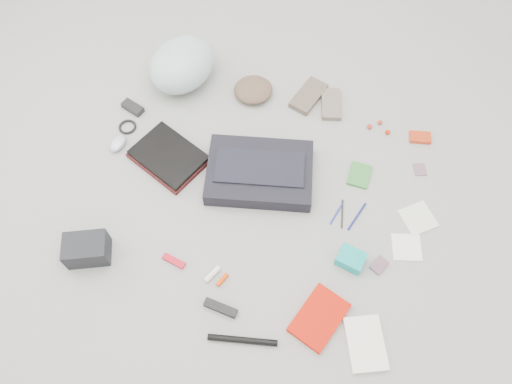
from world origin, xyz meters
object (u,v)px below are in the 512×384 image
(messenger_bag, at_px, (260,173))
(laptop, at_px, (168,155))
(bike_helmet, at_px, (182,64))
(book_red, at_px, (319,318))
(accordion_wallet, at_px, (351,259))
(camera_bag, at_px, (87,249))

(messenger_bag, bearing_deg, laptop, 171.39)
(laptop, bearing_deg, bike_helmet, 125.53)
(messenger_bag, xyz_separation_m, laptop, (-0.43, -0.04, -0.01))
(messenger_bag, height_order, laptop, messenger_bag)
(laptop, height_order, book_red, laptop)
(messenger_bag, bearing_deg, bike_helmet, 127.90)
(messenger_bag, bearing_deg, accordion_wallet, -42.90)
(bike_helmet, xyz_separation_m, camera_bag, (0.00, -1.01, -0.05))
(messenger_bag, xyz_separation_m, book_red, (0.43, -0.53, -0.03))
(laptop, height_order, camera_bag, camera_bag)
(laptop, distance_m, accordion_wallet, 0.94)
(book_red, height_order, accordion_wallet, accordion_wallet)
(messenger_bag, distance_m, accordion_wallet, 0.55)
(messenger_bag, distance_m, bike_helmet, 0.70)
(bike_helmet, bearing_deg, book_red, -29.53)
(messenger_bag, height_order, accordion_wallet, messenger_bag)
(camera_bag, height_order, book_red, camera_bag)
(accordion_wallet, bearing_deg, book_red, -92.36)
(bike_helmet, height_order, book_red, bike_helmet)
(laptop, distance_m, camera_bag, 0.56)
(camera_bag, xyz_separation_m, book_red, (0.97, 0.05, -0.04))
(bike_helmet, relative_size, book_red, 1.58)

